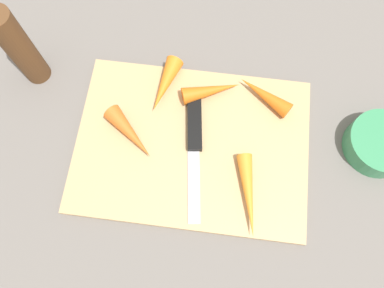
% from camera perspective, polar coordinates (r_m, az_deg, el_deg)
% --- Properties ---
extents(ground_plane, '(1.40, 1.40, 0.00)m').
position_cam_1_polar(ground_plane, '(0.58, 0.00, -0.39)').
color(ground_plane, slate).
extents(cutting_board, '(0.36, 0.26, 0.01)m').
position_cam_1_polar(cutting_board, '(0.58, 0.00, -0.19)').
color(cutting_board, tan).
rests_on(cutting_board, ground_plane).
extents(knife, '(0.05, 0.20, 0.01)m').
position_cam_1_polar(knife, '(0.57, 0.19, 2.01)').
color(knife, '#B7B7BC').
rests_on(knife, cutting_board).
extents(carrot_short, '(0.10, 0.06, 0.03)m').
position_cam_1_polar(carrot_short, '(0.59, 3.02, 8.28)').
color(carrot_short, orange).
rests_on(carrot_short, cutting_board).
extents(carrot_medium, '(0.05, 0.10, 0.03)m').
position_cam_1_polar(carrot_medium, '(0.60, -4.26, 9.12)').
color(carrot_medium, orange).
rests_on(carrot_medium, cutting_board).
extents(carrot_longest, '(0.05, 0.12, 0.02)m').
position_cam_1_polar(carrot_longest, '(0.54, 8.75, -7.80)').
color(carrot_longest, orange).
rests_on(carrot_longest, cutting_board).
extents(carrot_shortest, '(0.09, 0.07, 0.03)m').
position_cam_1_polar(carrot_shortest, '(0.60, 11.15, 7.46)').
color(carrot_shortest, orange).
rests_on(carrot_shortest, cutting_board).
extents(carrot_long, '(0.09, 0.09, 0.03)m').
position_cam_1_polar(carrot_long, '(0.57, -9.44, 2.07)').
color(carrot_long, orange).
rests_on(carrot_long, cutting_board).
extents(small_bowl, '(0.10, 0.10, 0.04)m').
position_cam_1_polar(small_bowl, '(0.63, 27.02, 0.05)').
color(small_bowl, '#388C59').
rests_on(small_bowl, ground_plane).
extents(pepper_grinder, '(0.04, 0.04, 0.15)m').
position_cam_1_polar(pepper_grinder, '(0.63, -25.15, 13.31)').
color(pepper_grinder, brown).
rests_on(pepper_grinder, ground_plane).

